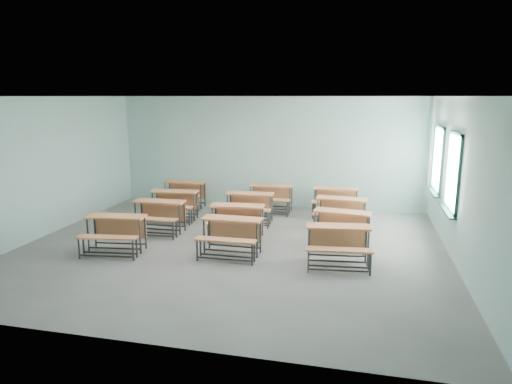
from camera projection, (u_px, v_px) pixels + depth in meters
room at (235, 175)px, 9.51m from camera, size 9.04×8.04×3.24m
desk_unit_r0c0 at (115, 228)px, 9.46m from camera, size 1.32×0.97×0.76m
desk_unit_r0c1 at (231, 231)px, 9.28m from camera, size 1.22×0.82×0.76m
desk_unit_r0c2 at (338, 240)px, 8.71m from camera, size 1.30×0.95×0.76m
desk_unit_r1c0 at (158, 212)px, 10.82m from camera, size 1.24×0.85×0.76m
desk_unit_r1c1 at (237, 217)px, 10.40m from camera, size 1.29×0.92×0.76m
desk_unit_r1c2 at (341, 223)px, 9.84m from camera, size 1.32×0.97×0.76m
desk_unit_r2c0 at (174, 201)px, 11.97m from camera, size 1.28×0.91×0.76m
desk_unit_r2c1 at (249, 203)px, 11.70m from camera, size 1.26×0.87×0.76m
desk_unit_r2c2 at (341, 209)px, 11.11m from camera, size 1.30×0.94×0.76m
desk_unit_r3c0 at (183, 190)px, 13.31m from camera, size 1.23×0.83×0.76m
desk_unit_r3c1 at (271, 194)px, 12.79m from camera, size 1.23×0.83×0.76m
desk_unit_r3c2 at (335, 197)px, 12.37m from camera, size 1.22×0.82×0.76m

